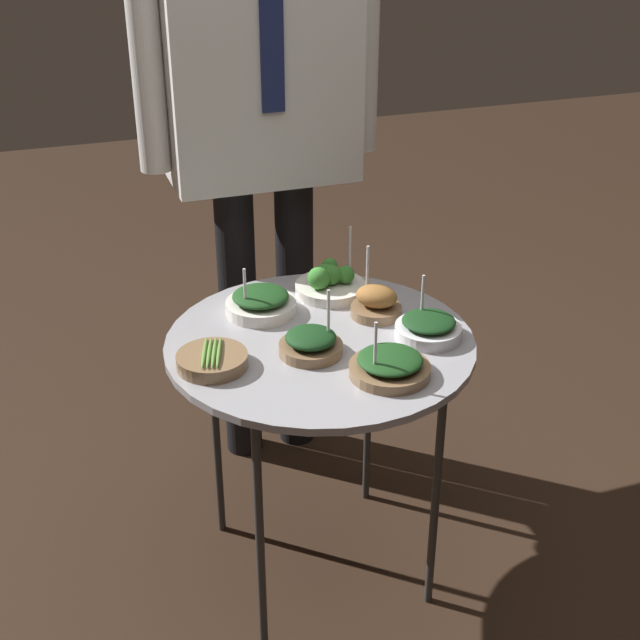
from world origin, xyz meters
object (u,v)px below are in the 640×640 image
(bowl_spinach_front_right, at_px, (261,303))
(bowl_spinach_near_rim, at_px, (390,365))
(waiter_figure, at_px, (260,87))
(bowl_broccoli_front_left, at_px, (330,282))
(bowl_spinach_front_center, at_px, (311,343))
(serving_cart, at_px, (320,356))
(bowl_roast_far_rim, at_px, (376,303))
(bowl_spinach_mid_left, at_px, (428,328))
(bowl_asparagus_back_left, at_px, (212,360))

(bowl_spinach_front_right, xyz_separation_m, bowl_spinach_near_rim, (0.18, -0.36, -0.00))
(waiter_figure, bearing_deg, bowl_broccoli_front_left, -78.50)
(bowl_spinach_front_center, height_order, bowl_spinach_front_right, bowl_spinach_front_center)
(serving_cart, distance_m, bowl_spinach_front_center, 0.10)
(serving_cart, relative_size, bowl_spinach_front_right, 4.17)
(bowl_spinach_front_right, bearing_deg, bowl_roast_far_rim, -21.53)
(bowl_spinach_front_center, height_order, bowl_spinach_mid_left, bowl_spinach_front_center)
(bowl_asparagus_back_left, bearing_deg, waiter_figure, 64.47)
(bowl_broccoli_front_left, bearing_deg, bowl_spinach_front_center, -117.25)
(serving_cart, height_order, bowl_broccoli_front_left, bowl_broccoli_front_left)
(bowl_spinach_mid_left, height_order, bowl_spinach_near_rim, bowl_spinach_near_rim)
(bowl_spinach_front_center, xyz_separation_m, bowl_broccoli_front_left, (0.14, 0.27, 0.00))
(bowl_spinach_mid_left, bearing_deg, bowl_broccoli_front_left, 115.38)
(bowl_asparagus_back_left, xyz_separation_m, bowl_broccoli_front_left, (0.36, 0.26, 0.01))
(bowl_spinach_front_center, xyz_separation_m, bowl_spinach_front_right, (-0.05, 0.22, 0.00))
(bowl_spinach_near_rim, height_order, waiter_figure, waiter_figure)
(bowl_asparagus_back_left, height_order, bowl_spinach_near_rim, bowl_spinach_near_rim)
(bowl_spinach_near_rim, bearing_deg, waiter_figure, 94.53)
(serving_cart, bearing_deg, waiter_figure, 86.99)
(bowl_spinach_front_right, relative_size, bowl_asparagus_back_left, 1.10)
(bowl_spinach_front_center, height_order, bowl_asparagus_back_left, bowl_spinach_front_center)
(bowl_spinach_front_center, height_order, bowl_broccoli_front_left, bowl_broccoli_front_left)
(serving_cart, height_order, waiter_figure, waiter_figure)
(bowl_broccoli_front_left, bearing_deg, waiter_figure, 101.50)
(bowl_spinach_mid_left, bearing_deg, bowl_spinach_front_center, 176.57)
(bowl_spinach_near_rim, height_order, bowl_broccoli_front_left, bowl_broccoli_front_left)
(bowl_spinach_mid_left, bearing_deg, bowl_spinach_near_rim, -139.97)
(bowl_spinach_front_right, xyz_separation_m, bowl_asparagus_back_left, (-0.17, -0.21, -0.01))
(serving_cart, xyz_separation_m, bowl_spinach_front_right, (-0.09, 0.17, 0.07))
(bowl_spinach_front_right, bearing_deg, bowl_spinach_mid_left, -36.16)
(bowl_spinach_mid_left, xyz_separation_m, bowl_asparagus_back_left, (-0.49, 0.03, -0.01))
(waiter_figure, bearing_deg, bowl_roast_far_rim, -74.73)
(bowl_spinach_mid_left, bearing_deg, serving_cart, 163.64)
(serving_cart, height_order, bowl_roast_far_rim, bowl_roast_far_rim)
(bowl_roast_far_rim, xyz_separation_m, bowl_broccoli_front_left, (-0.06, 0.15, -0.00))
(bowl_roast_far_rim, bearing_deg, bowl_spinach_mid_left, -62.64)
(waiter_figure, bearing_deg, bowl_spinach_front_center, -96.39)
(bowl_spinach_mid_left, height_order, bowl_spinach_front_right, bowl_spinach_mid_left)
(bowl_asparagus_back_left, relative_size, waiter_figure, 0.09)
(bowl_spinach_front_right, relative_size, bowl_spinach_near_rim, 0.97)
(bowl_spinach_front_right, relative_size, bowl_broccoli_front_left, 0.95)
(bowl_asparagus_back_left, bearing_deg, bowl_spinach_front_center, -3.74)
(bowl_roast_far_rim, bearing_deg, bowl_spinach_front_right, 158.47)
(bowl_spinach_near_rim, relative_size, waiter_figure, 0.10)
(serving_cart, height_order, bowl_spinach_mid_left, bowl_spinach_mid_left)
(bowl_spinach_mid_left, relative_size, bowl_roast_far_rim, 0.91)
(serving_cart, height_order, bowl_spinach_front_center, bowl_spinach_front_center)
(bowl_spinach_front_right, distance_m, bowl_broccoli_front_left, 0.20)
(bowl_roast_far_rim, bearing_deg, bowl_spinach_front_center, -149.12)
(bowl_broccoli_front_left, distance_m, waiter_figure, 0.54)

